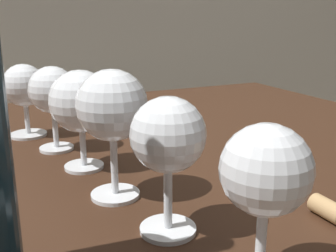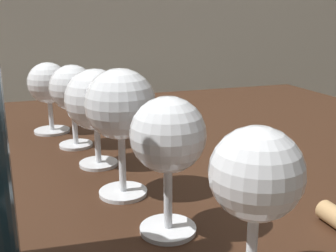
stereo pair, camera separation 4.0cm
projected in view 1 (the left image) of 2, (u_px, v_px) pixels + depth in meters
dining_table at (167, 199)px, 0.73m from camera, size 1.10×0.98×0.76m
wine_glass_port at (265, 176)px, 0.32m from camera, size 0.08×0.08×0.14m
wine_glass_chardonnay at (168, 138)px, 0.40m from camera, size 0.08×0.08×0.14m
wine_glass_empty at (112, 108)px, 0.48m from camera, size 0.09×0.09×0.16m
wine_glass_pinot at (81, 103)px, 0.58m from camera, size 0.09×0.09×0.15m
wine_glass_amber at (52, 92)px, 0.66m from camera, size 0.08×0.08×0.14m
wine_glass_merlot at (24, 87)px, 0.74m from camera, size 0.08×0.08×0.13m
cork at (328, 209)px, 0.45m from camera, size 0.02×0.04×0.02m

